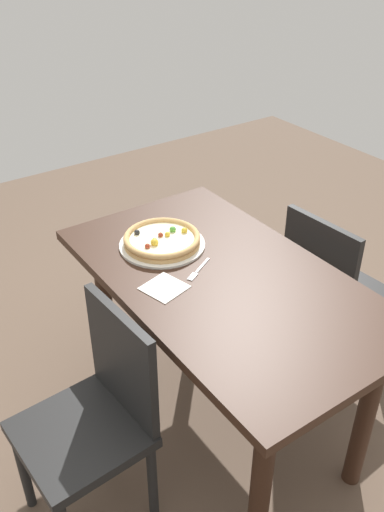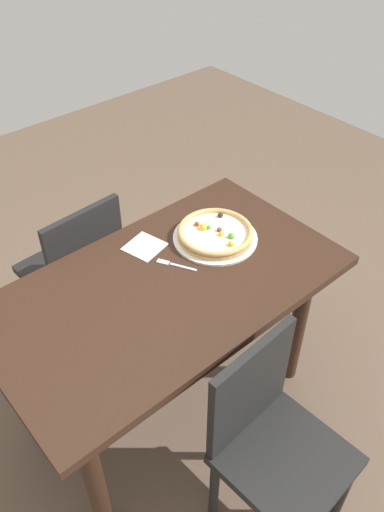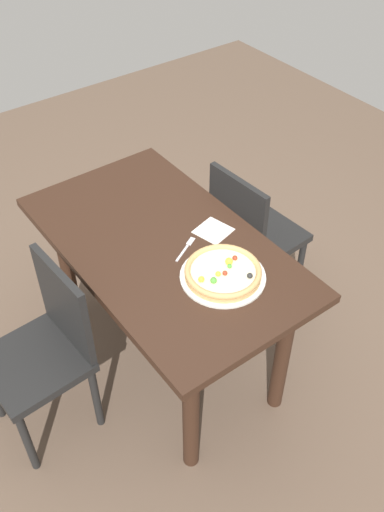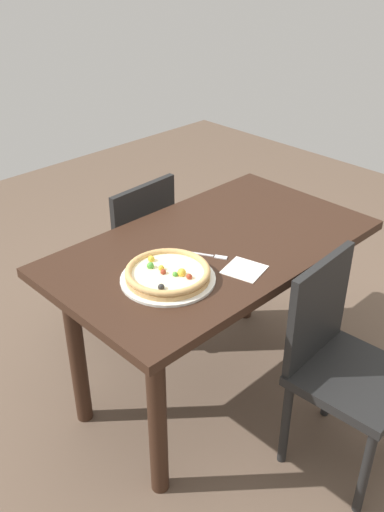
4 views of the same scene
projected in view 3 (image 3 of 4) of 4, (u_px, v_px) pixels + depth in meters
The scene contains 8 objects.
ground_plane at pixel (168, 354), 2.96m from camera, with size 6.00×6.00×0.00m, color brown.
dining_table at pixel (164, 264), 2.52m from camera, with size 1.35×0.77×0.78m.
chair_near at pixel (46, 348), 2.39m from camera, with size 0.42×0.42×0.87m.
chair_far at pixel (251, 233), 2.95m from camera, with size 0.42×0.42×0.87m.
plate at pixel (223, 276), 2.28m from camera, with size 0.35×0.35×0.01m, color silver.
pizza at pixel (223, 272), 2.26m from camera, with size 0.31×0.31×0.05m.
fork at pixel (187, 247), 2.41m from camera, with size 0.09×0.15×0.00m.
napkin at pixel (213, 231), 2.49m from camera, with size 0.14×0.14×0.00m, color white.
Camera 3 is at (1.55, -0.99, 2.39)m, focal length 39.55 mm.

